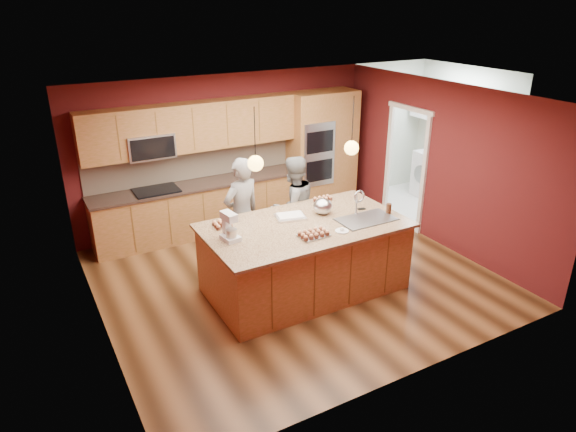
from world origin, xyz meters
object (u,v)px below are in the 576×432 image
person_left (242,214)px  person_right (293,207)px  island (306,256)px  stand_mixer (230,228)px  mixing_bowl (323,206)px

person_left → person_right: (0.88, 0.00, -0.06)m
island → person_right: person_right is taller
stand_mixer → person_left: bearing=50.9°
person_left → person_right: person_left is taller
island → mixing_bowl: bearing=27.0°
island → person_left: 1.20m
island → stand_mixer: size_ratio=7.49×
person_right → mixing_bowl: size_ratio=5.93×
person_right → stand_mixer: person_right is taller
island → stand_mixer: (-1.11, 0.05, 0.66)m
person_left → mixing_bowl: size_ratio=6.33×
island → person_right: size_ratio=1.67×
stand_mixer → mixing_bowl: size_ratio=1.33×
person_left → mixing_bowl: (0.90, -0.83, 0.25)m
person_left → stand_mixer: (-0.60, -0.97, 0.30)m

